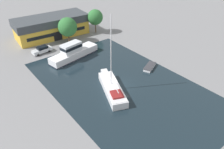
% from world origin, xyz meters
% --- Properties ---
extents(ground_plane, '(440.00, 440.00, 0.00)m').
position_xyz_m(ground_plane, '(0.00, 0.00, 0.00)').
color(ground_plane, slate).
extents(water_canal, '(23.66, 39.20, 0.01)m').
position_xyz_m(water_canal, '(0.00, 0.00, 0.00)').
color(water_canal, black).
rests_on(water_canal, ground).
extents(warehouse_building, '(20.47, 9.68, 5.61)m').
position_xyz_m(warehouse_building, '(0.53, 31.02, 2.84)').
color(warehouse_building, gold).
rests_on(warehouse_building, ground).
extents(quay_tree_near_building, '(4.96, 4.96, 6.77)m').
position_xyz_m(quay_tree_near_building, '(1.97, 24.08, 4.28)').
color(quay_tree_near_building, brown).
rests_on(quay_tree_near_building, ground).
extents(quay_tree_by_water, '(4.44, 4.44, 6.85)m').
position_xyz_m(quay_tree_by_water, '(11.61, 25.43, 4.62)').
color(quay_tree_by_water, brown).
rests_on(quay_tree_by_water, ground).
extents(parked_car, '(4.91, 2.19, 1.66)m').
position_xyz_m(parked_car, '(-6.29, 22.55, 0.84)').
color(parked_car, silver).
rests_on(parked_car, ground).
extents(sailboat_moored, '(6.44, 11.34, 14.25)m').
position_xyz_m(sailboat_moored, '(-2.65, -0.40, 0.79)').
color(sailboat_moored, silver).
rests_on(sailboat_moored, water_canal).
extents(motor_cruiser, '(12.85, 5.34, 3.83)m').
position_xyz_m(motor_cruiser, '(-1.50, 15.56, 1.38)').
color(motor_cruiser, white).
rests_on(motor_cruiser, water_canal).
extents(small_dinghy, '(4.40, 3.15, 0.64)m').
position_xyz_m(small_dinghy, '(8.98, 1.16, 0.33)').
color(small_dinghy, silver).
rests_on(small_dinghy, water_canal).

